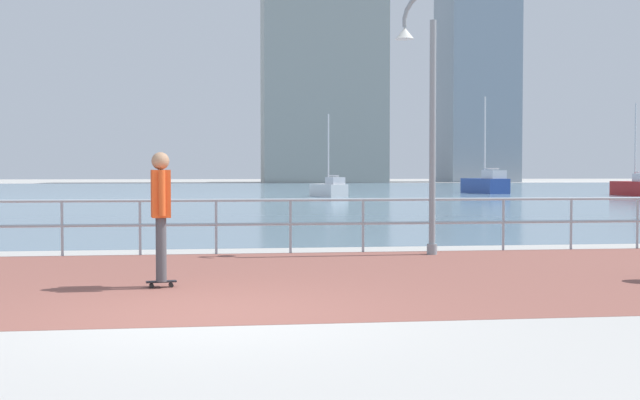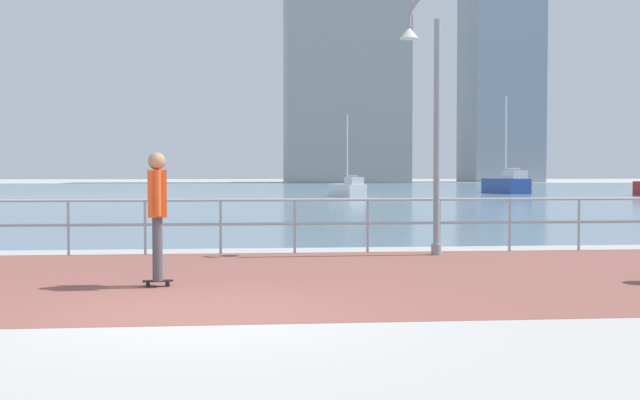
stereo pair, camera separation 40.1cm
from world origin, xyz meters
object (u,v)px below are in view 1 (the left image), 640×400
(sailboat_teal, at_px, (329,189))
(sailboat_ivory, at_px, (636,187))
(skateboarder, at_px, (161,206))
(sailboat_yellow, at_px, (486,184))
(lamppost, at_px, (424,108))

(sailboat_teal, bearing_deg, sailboat_ivory, -1.16)
(skateboarder, bearing_deg, sailboat_yellow, 65.81)
(sailboat_yellow, bearing_deg, lamppost, -110.62)
(sailboat_yellow, bearing_deg, sailboat_ivory, -40.36)
(lamppost, bearing_deg, sailboat_teal, 85.16)
(lamppost, relative_size, sailboat_teal, 0.97)
(lamppost, bearing_deg, sailboat_ivory, 55.63)
(lamppost, height_order, skateboarder, lamppost)
(sailboat_ivory, bearing_deg, sailboat_teal, 178.84)
(lamppost, distance_m, sailboat_ivory, 40.12)
(lamppost, xyz_separation_m, skateboarder, (-4.55, -3.70, -1.64))
(skateboarder, xyz_separation_m, sailboat_yellow, (19.46, 43.32, -0.44))
(lamppost, relative_size, skateboarder, 2.73)
(skateboarder, distance_m, sailboat_teal, 37.90)
(lamppost, height_order, sailboat_yellow, sailboat_yellow)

